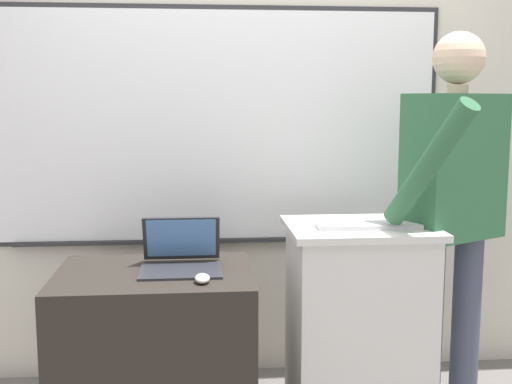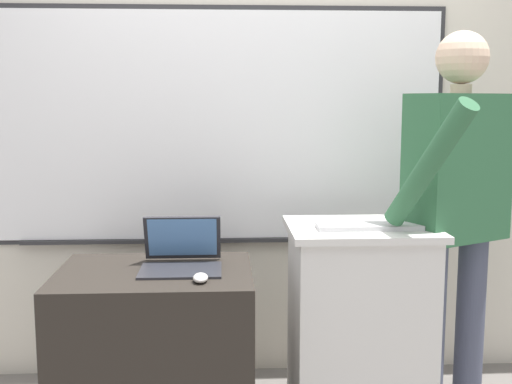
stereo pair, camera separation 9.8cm
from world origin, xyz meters
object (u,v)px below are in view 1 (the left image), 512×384
(computer_mouse_by_laptop, at_px, (202,278))
(person_presenter, at_px, (453,198))
(side_desk, at_px, (156,357))
(laptop, at_px, (181,253))
(wireless_keyboard, at_px, (368,225))
(lectern_podium, at_px, (357,326))

(computer_mouse_by_laptop, bearing_deg, person_presenter, 13.03)
(side_desk, height_order, person_presenter, person_presenter)
(person_presenter, xyz_separation_m, laptop, (-1.21, -0.01, -0.22))
(side_desk, distance_m, person_presenter, 1.48)
(computer_mouse_by_laptop, bearing_deg, wireless_keyboard, 13.78)
(lectern_podium, xyz_separation_m, wireless_keyboard, (0.02, -0.07, 0.47))
(side_desk, bearing_deg, laptop, 29.36)
(laptop, bearing_deg, person_presenter, 0.51)
(lectern_podium, xyz_separation_m, person_presenter, (0.43, 0.02, 0.57))
(lectern_podium, distance_m, side_desk, 0.90)
(laptop, bearing_deg, wireless_keyboard, -5.25)
(person_presenter, bearing_deg, lectern_podium, 155.34)
(lectern_podium, distance_m, wireless_keyboard, 0.47)
(side_desk, height_order, computer_mouse_by_laptop, computer_mouse_by_laptop)
(person_presenter, xyz_separation_m, computer_mouse_by_laptop, (-1.12, -0.26, -0.27))
(side_desk, relative_size, computer_mouse_by_laptop, 8.23)
(side_desk, xyz_separation_m, person_presenter, (1.32, 0.07, 0.66))
(lectern_podium, height_order, wireless_keyboard, wireless_keyboard)
(lectern_podium, xyz_separation_m, side_desk, (-0.89, -0.06, -0.09))
(side_desk, height_order, wireless_keyboard, wireless_keyboard)
(side_desk, relative_size, person_presenter, 0.47)
(side_desk, xyz_separation_m, wireless_keyboard, (0.91, -0.01, 0.56))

